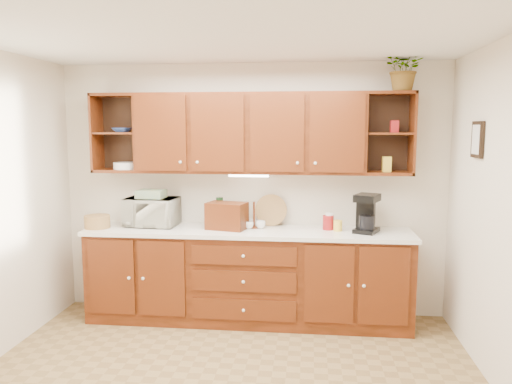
% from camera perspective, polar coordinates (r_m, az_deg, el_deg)
% --- Properties ---
extents(ceiling, '(4.00, 4.00, 0.00)m').
position_cam_1_polar(ceiling, '(3.51, -4.16, 18.06)').
color(ceiling, white).
rests_on(ceiling, back_wall).
extents(back_wall, '(4.00, 0.00, 4.00)m').
position_cam_1_polar(back_wall, '(5.22, -0.55, 0.26)').
color(back_wall, beige).
rests_on(back_wall, floor).
extents(base_cabinets, '(3.20, 0.60, 0.90)m').
position_cam_1_polar(base_cabinets, '(5.11, -0.95, -9.67)').
color(base_cabinets, '#341505').
rests_on(base_cabinets, floor).
extents(countertop, '(3.24, 0.64, 0.04)m').
position_cam_1_polar(countertop, '(4.98, -0.97, -4.53)').
color(countertop, silver).
rests_on(countertop, base_cabinets).
extents(upper_cabinets, '(3.20, 0.33, 0.80)m').
position_cam_1_polar(upper_cabinets, '(5.02, -0.67, 6.75)').
color(upper_cabinets, '#341505').
rests_on(upper_cabinets, back_wall).
extents(undercabinet_light, '(0.40, 0.05, 0.02)m').
position_cam_1_polar(undercabinet_light, '(4.99, -0.85, 1.89)').
color(undercabinet_light, white).
rests_on(undercabinet_light, upper_cabinets).
extents(framed_picture, '(0.03, 0.24, 0.30)m').
position_cam_1_polar(framed_picture, '(4.51, 24.00, 5.50)').
color(framed_picture, black).
rests_on(framed_picture, right_wall).
extents(wicker_basket, '(0.30, 0.30, 0.13)m').
position_cam_1_polar(wicker_basket, '(5.29, -17.69, -3.25)').
color(wicker_basket, '#A27943').
rests_on(wicker_basket, countertop).
extents(microwave, '(0.54, 0.39, 0.29)m').
position_cam_1_polar(microwave, '(5.25, -11.84, -2.23)').
color(microwave, beige).
rests_on(microwave, countertop).
extents(towel_stack, '(0.29, 0.22, 0.08)m').
position_cam_1_polar(towel_stack, '(5.23, -11.89, -0.22)').
color(towel_stack, '#C1C45C').
rests_on(towel_stack, microwave).
extents(wine_bottle, '(0.09, 0.09, 0.30)m').
position_cam_1_polar(wine_bottle, '(5.16, -4.18, -2.24)').
color(wine_bottle, black).
rests_on(wine_bottle, countertop).
extents(woven_tray, '(0.33, 0.10, 0.32)m').
position_cam_1_polar(woven_tray, '(5.18, 1.72, -3.75)').
color(woven_tray, '#A27943').
rests_on(woven_tray, countertop).
extents(bread_box, '(0.43, 0.32, 0.27)m').
position_cam_1_polar(bread_box, '(4.98, -3.36, -2.74)').
color(bread_box, '#341505').
rests_on(bread_box, countertop).
extents(mug_tree, '(0.24, 0.24, 0.27)m').
position_cam_1_polar(mug_tree, '(5.05, -0.23, -3.66)').
color(mug_tree, '#341505').
rests_on(mug_tree, countertop).
extents(canister_red, '(0.12, 0.12, 0.14)m').
position_cam_1_polar(canister_red, '(5.01, 8.25, -3.47)').
color(canister_red, maroon).
rests_on(canister_red, countertop).
extents(canister_white, '(0.10, 0.10, 0.17)m').
position_cam_1_polar(canister_white, '(5.02, 8.37, -3.33)').
color(canister_white, white).
rests_on(canister_white, countertop).
extents(canister_yellow, '(0.10, 0.10, 0.11)m').
position_cam_1_polar(canister_yellow, '(4.96, 9.34, -3.82)').
color(canister_yellow, gold).
rests_on(canister_yellow, countertop).
extents(coffee_maker, '(0.29, 0.32, 0.37)m').
position_cam_1_polar(coffee_maker, '(4.95, 12.52, -2.45)').
color(coffee_maker, black).
rests_on(coffee_maker, countertop).
extents(bowl_stack, '(0.22, 0.22, 0.05)m').
position_cam_1_polar(bowl_stack, '(5.32, -15.07, 6.86)').
color(bowl_stack, '#294998').
rests_on(bowl_stack, upper_cabinets).
extents(plate_stack, '(0.31, 0.31, 0.07)m').
position_cam_1_polar(plate_stack, '(5.33, -14.72, 2.91)').
color(plate_stack, white).
rests_on(plate_stack, upper_cabinets).
extents(pantry_box_yellow, '(0.09, 0.07, 0.15)m').
position_cam_1_polar(pantry_box_yellow, '(5.03, 14.71, 3.10)').
color(pantry_box_yellow, gold).
rests_on(pantry_box_yellow, upper_cabinets).
extents(pantry_box_red, '(0.08, 0.07, 0.11)m').
position_cam_1_polar(pantry_box_red, '(5.02, 15.53, 7.22)').
color(pantry_box_red, maroon).
rests_on(pantry_box_red, upper_cabinets).
extents(potted_plant, '(0.45, 0.41, 0.43)m').
position_cam_1_polar(potted_plant, '(5.05, 16.68, 13.39)').
color(potted_plant, '#999999').
rests_on(potted_plant, upper_cabinets).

